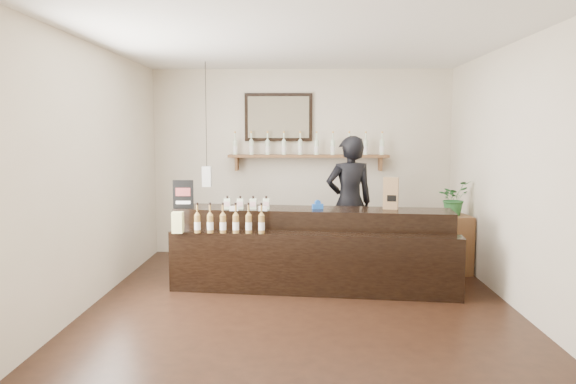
% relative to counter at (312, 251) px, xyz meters
% --- Properties ---
extents(ground, '(5.00, 5.00, 0.00)m').
position_rel_counter_xyz_m(ground, '(-0.13, -0.58, -0.44)').
color(ground, black).
rests_on(ground, ground).
extents(room_shell, '(5.00, 5.00, 5.00)m').
position_rel_counter_xyz_m(room_shell, '(-0.13, -0.58, 1.27)').
color(room_shell, beige).
rests_on(room_shell, ground).
extents(back_wall_decor, '(2.66, 0.96, 1.69)m').
position_rel_counter_xyz_m(back_wall_decor, '(-0.28, 1.80, 1.32)').
color(back_wall_decor, brown).
rests_on(back_wall_decor, ground).
extents(counter, '(3.38, 1.26, 1.09)m').
position_rel_counter_xyz_m(counter, '(0.00, 0.00, 0.00)').
color(counter, black).
rests_on(counter, ground).
extents(promo_sign, '(0.25, 0.03, 0.35)m').
position_rel_counter_xyz_m(promo_sign, '(-1.56, 0.10, 0.67)').
color(promo_sign, black).
rests_on(promo_sign, counter).
extents(paper_bag, '(0.20, 0.17, 0.38)m').
position_rel_counter_xyz_m(paper_bag, '(0.95, 0.11, 0.68)').
color(paper_bag, '#99744A').
rests_on(paper_bag, counter).
extents(tape_dispenser, '(0.14, 0.08, 0.11)m').
position_rel_counter_xyz_m(tape_dispenser, '(0.07, 0.09, 0.54)').
color(tape_dispenser, blue).
rests_on(tape_dispenser, counter).
extents(side_cabinet, '(0.45, 0.58, 0.77)m').
position_rel_counter_xyz_m(side_cabinet, '(1.87, 0.74, -0.05)').
color(side_cabinet, brown).
rests_on(side_cabinet, ground).
extents(potted_plant, '(0.54, 0.53, 0.45)m').
position_rel_counter_xyz_m(potted_plant, '(1.87, 0.74, 0.56)').
color(potted_plant, '#2A692F').
rests_on(potted_plant, side_cabinet).
extents(shopkeeper, '(0.84, 0.66, 2.04)m').
position_rel_counter_xyz_m(shopkeeper, '(0.53, 0.97, 0.58)').
color(shopkeeper, black).
rests_on(shopkeeper, ground).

